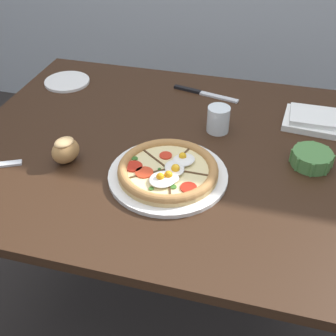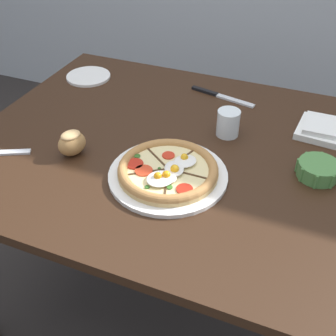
% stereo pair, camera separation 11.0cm
% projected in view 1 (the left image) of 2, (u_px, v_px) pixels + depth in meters
% --- Properties ---
extents(ground_plane, '(12.00, 12.00, 0.00)m').
position_uv_depth(ground_plane, '(169.00, 297.00, 1.70)').
color(ground_plane, '#2D2826').
extents(dining_table, '(1.21, 0.97, 0.75)m').
position_uv_depth(dining_table, '(169.00, 171.00, 1.30)').
color(dining_table, '#331E11').
rests_on(dining_table, ground_plane).
extents(pizza, '(0.32, 0.32, 0.05)m').
position_uv_depth(pizza, '(168.00, 171.00, 1.11)').
color(pizza, white).
rests_on(pizza, dining_table).
extents(ramekin_bowl, '(0.12, 0.12, 0.04)m').
position_uv_depth(ramekin_bowl, '(312.00, 158.00, 1.15)').
color(ramekin_bowl, '#4C8442').
rests_on(ramekin_bowl, dining_table).
extents(napkin_folded, '(0.18, 0.16, 0.04)m').
position_uv_depth(napkin_folded, '(312.00, 120.00, 1.32)').
color(napkin_folded, white).
rests_on(napkin_folded, dining_table).
extents(bread_piece_near, '(0.09, 0.10, 0.07)m').
position_uv_depth(bread_piece_near, '(65.00, 150.00, 1.15)').
color(bread_piece_near, '#B27F47').
rests_on(bread_piece_near, dining_table).
extents(knife_spare, '(0.24, 0.07, 0.01)m').
position_uv_depth(knife_spare, '(205.00, 94.00, 1.48)').
color(knife_spare, silver).
rests_on(knife_spare, dining_table).
extents(water_glass, '(0.07, 0.07, 0.08)m').
position_uv_depth(water_glass, '(218.00, 121.00, 1.27)').
color(water_glass, white).
rests_on(water_glass, dining_table).
extents(side_saucer, '(0.16, 0.16, 0.01)m').
position_uv_depth(side_saucer, '(67.00, 82.00, 1.55)').
color(side_saucer, white).
rests_on(side_saucer, dining_table).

